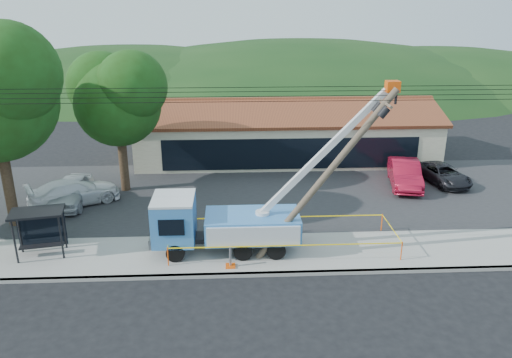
{
  "coord_description": "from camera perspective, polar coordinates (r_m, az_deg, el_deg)",
  "views": [
    {
      "loc": [
        -0.12,
        -17.32,
        11.6
      ],
      "look_at": [
        0.98,
        5.0,
        3.55
      ],
      "focal_mm": 35.0,
      "sensor_mm": 36.0,
      "label": 1
    }
  ],
  "objects": [
    {
      "name": "tree_lot",
      "position": [
        31.56,
        -15.59,
        9.25
      ],
      "size": [
        6.3,
        5.6,
        8.94
      ],
      "color": "#332316",
      "rests_on": "ground"
    },
    {
      "name": "strip_mall",
      "position": [
        38.77,
        3.37,
        5.25
      ],
      "size": [
        22.5,
        8.53,
        4.67
      ],
      "color": "#BDB096",
      "rests_on": "ground"
    },
    {
      "name": "leaning_pole",
      "position": [
        22.47,
        8.57,
        1.13
      ],
      "size": [
        6.15,
        1.71,
        8.07
      ],
      "color": "brown",
      "rests_on": "ground"
    },
    {
      "name": "curb",
      "position": [
        22.58,
        -2.17,
        -10.89
      ],
      "size": [
        60.0,
        0.25,
        0.15
      ],
      "primitive_type": "cube",
      "color": "#A19E97",
      "rests_on": "ground"
    },
    {
      "name": "ground",
      "position": [
        20.85,
        -2.08,
        -14.02
      ],
      "size": [
        120.0,
        120.0,
        0.0
      ],
      "primitive_type": "plane",
      "color": "black",
      "rests_on": "ground"
    },
    {
      "name": "car_red",
      "position": [
        34.19,
        16.5,
        -0.88
      ],
      "size": [
        2.73,
        5.32,
        1.67
      ],
      "primitive_type": "imported",
      "rotation": [
        0.0,
        0.0,
        -0.2
      ],
      "color": "#A21029",
      "rests_on": "ground"
    },
    {
      "name": "caution_tape",
      "position": [
        24.48,
        3.06,
        -6.27
      ],
      "size": [
        10.84,
        3.24,
        0.94
      ],
      "color": "#F1510D",
      "rests_on": "ground"
    },
    {
      "name": "sidewalk",
      "position": [
        24.24,
        -2.23,
        -8.6
      ],
      "size": [
        60.0,
        4.0,
        0.15
      ],
      "primitive_type": "cube",
      "color": "#A19E97",
      "rests_on": "ground"
    },
    {
      "name": "bus_shelter",
      "position": [
        25.53,
        -23.58,
        -4.51
      ],
      "size": [
        2.59,
        1.86,
        2.28
      ],
      "rotation": [
        0.0,
        0.0,
        0.19
      ],
      "color": "black",
      "rests_on": "ground"
    },
    {
      "name": "utility_truck",
      "position": [
        23.87,
        -3.81,
        -4.88
      ],
      "size": [
        11.23,
        3.75,
        8.14
      ],
      "color": "black",
      "rests_on": "ground"
    },
    {
      "name": "hill_east",
      "position": [
        79.2,
        19.88,
        10.23
      ],
      "size": [
        72.8,
        52.0,
        26.0
      ],
      "primitive_type": "ellipsoid",
      "color": "#133514",
      "rests_on": "ground"
    },
    {
      "name": "hill_west",
      "position": [
        74.74,
        -14.52,
        10.26
      ],
      "size": [
        78.4,
        56.0,
        28.0
      ],
      "primitive_type": "ellipsoid",
      "color": "#133514",
      "rests_on": "ground"
    },
    {
      "name": "car_silver",
      "position": [
        31.88,
        -20.18,
        -2.82
      ],
      "size": [
        1.94,
        4.71,
        1.6
      ],
      "primitive_type": "imported",
      "rotation": [
        0.0,
        0.0,
        0.01
      ],
      "color": "#B3B6BA",
      "rests_on": "ground"
    },
    {
      "name": "car_dark",
      "position": [
        35.51,
        20.43,
        -0.56
      ],
      "size": [
        2.97,
        4.8,
        1.24
      ],
      "primitive_type": "imported",
      "rotation": [
        0.0,
        0.0,
        0.22
      ],
      "color": "black",
      "rests_on": "ground"
    },
    {
      "name": "car_white",
      "position": [
        31.78,
        -19.87,
        -2.85
      ],
      "size": [
        5.63,
        4.4,
        1.52
      ],
      "primitive_type": "imported",
      "rotation": [
        0.0,
        0.0,
        2.07
      ],
      "color": "white",
      "rests_on": "ground"
    },
    {
      "name": "hill_center",
      "position": [
        73.94,
        5.15,
        10.7
      ],
      "size": [
        89.6,
        64.0,
        32.0
      ],
      "primitive_type": "ellipsoid",
      "color": "#133514",
      "rests_on": "ground"
    },
    {
      "name": "parking_lot",
      "position": [
        31.51,
        -2.42,
        -1.71
      ],
      "size": [
        60.0,
        12.0,
        0.1
      ],
      "primitive_type": "cube",
      "color": "#28282B",
      "rests_on": "ground"
    }
  ]
}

